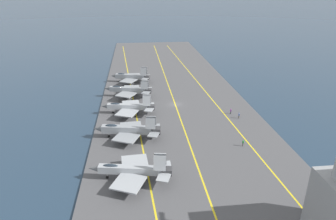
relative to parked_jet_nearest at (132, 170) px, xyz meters
name	(u,v)px	position (x,y,z in m)	size (l,w,h in m)	color
ground_plane	(175,105)	(39.74, -14.03, -2.70)	(2000.00, 2000.00, 0.00)	#23384C
carrier_deck	(175,105)	(39.74, -14.03, -2.50)	(226.70, 48.51, 0.40)	#4C4C4F
deck_stripe_foul_line	(215,103)	(39.74, -27.37, -2.30)	(204.03, 0.36, 0.01)	yellow
deck_stripe_centerline	(175,104)	(39.74, -14.03, -2.30)	(204.03, 0.36, 0.01)	yellow
deck_stripe_edge_line	(134,106)	(39.74, -0.69, -2.30)	(204.03, 0.36, 0.01)	yellow
parked_jet_nearest	(132,170)	(0.00, 0.00, 0.00)	(13.62, 17.08, 6.09)	#9EA3A8
parked_jet_second	(128,130)	(18.02, 1.03, 0.07)	(12.45, 17.45, 6.00)	gray
parked_jet_third	(129,107)	(33.64, 0.88, 0.00)	(13.70, 16.63, 6.08)	#9EA3A8
parked_jet_fourth	(129,90)	(48.45, 1.12, 0.36)	(13.36, 17.12, 6.12)	gray
parked_jet_fifth	(131,77)	(65.33, 0.41, 0.08)	(13.70, 16.13, 6.44)	gray
crew_purple_vest	(231,111)	(30.06, -29.81, -1.34)	(0.35, 0.43, 1.74)	#232328
crew_blue_vest	(239,115)	(26.65, -31.23, -1.33)	(0.45, 0.38, 1.76)	#383328
crew_green_vest	(243,143)	(10.63, -26.83, -1.38)	(0.42, 0.46, 1.68)	#4C473D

